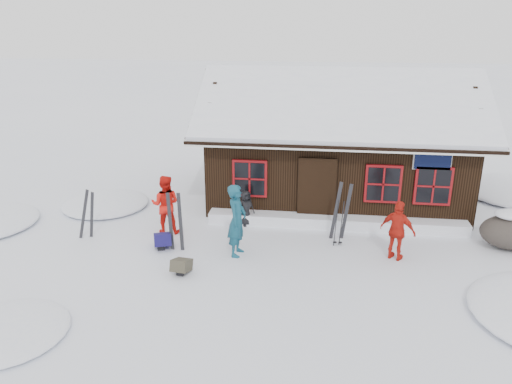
{
  "coord_description": "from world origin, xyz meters",
  "views": [
    {
      "loc": [
        0.96,
        -11.6,
        5.93
      ],
      "look_at": [
        -0.77,
        1.39,
        1.3
      ],
      "focal_mm": 35.0,
      "sensor_mm": 36.0,
      "label": 1
    }
  ],
  "objects_px": {
    "skier_orange_right": "(398,231)",
    "boulder": "(512,231)",
    "skier_teal": "(237,220)",
    "backpack_olive": "(182,268)",
    "backpack_blue": "(163,242)",
    "skier_orange_left": "(165,204)",
    "ski_poles": "(339,224)",
    "ski_pair_left": "(88,215)",
    "skier_crouched": "(246,208)"
  },
  "relations": [
    {
      "from": "skier_orange_right",
      "to": "boulder",
      "type": "relative_size",
      "value": 0.97
    },
    {
      "from": "skier_teal",
      "to": "skier_orange_right",
      "type": "bearing_deg",
      "value": -79.45
    },
    {
      "from": "skier_teal",
      "to": "backpack_olive",
      "type": "relative_size",
      "value": 3.67
    },
    {
      "from": "backpack_blue",
      "to": "backpack_olive",
      "type": "bearing_deg",
      "value": -76.09
    },
    {
      "from": "skier_teal",
      "to": "skier_orange_right",
      "type": "distance_m",
      "value": 4.1
    },
    {
      "from": "skier_orange_left",
      "to": "ski_poles",
      "type": "xyz_separation_m",
      "value": [
        4.9,
        -0.26,
        -0.22
      ]
    },
    {
      "from": "ski_pair_left",
      "to": "backpack_blue",
      "type": "height_order",
      "value": "ski_pair_left"
    },
    {
      "from": "ski_pair_left",
      "to": "skier_teal",
      "type": "bearing_deg",
      "value": 0.33
    },
    {
      "from": "skier_crouched",
      "to": "ski_pair_left",
      "type": "height_order",
      "value": "ski_pair_left"
    },
    {
      "from": "skier_orange_left",
      "to": "backpack_blue",
      "type": "xyz_separation_m",
      "value": [
        0.2,
        -1.04,
        -0.7
      ]
    },
    {
      "from": "skier_teal",
      "to": "skier_orange_left",
      "type": "bearing_deg",
      "value": 69.72
    },
    {
      "from": "skier_orange_left",
      "to": "boulder",
      "type": "xyz_separation_m",
      "value": [
        9.52,
        0.21,
        -0.37
      ]
    },
    {
      "from": "skier_crouched",
      "to": "backpack_blue",
      "type": "relative_size",
      "value": 1.81
    },
    {
      "from": "ski_poles",
      "to": "backpack_olive",
      "type": "height_order",
      "value": "ski_poles"
    },
    {
      "from": "skier_orange_right",
      "to": "backpack_olive",
      "type": "xyz_separation_m",
      "value": [
        -5.27,
        -1.46,
        -0.65
      ]
    },
    {
      "from": "skier_orange_left",
      "to": "boulder",
      "type": "bearing_deg",
      "value": 176.92
    },
    {
      "from": "backpack_olive",
      "to": "ski_poles",
      "type": "bearing_deg",
      "value": 35.91
    },
    {
      "from": "boulder",
      "to": "backpack_blue",
      "type": "height_order",
      "value": "boulder"
    },
    {
      "from": "boulder",
      "to": "backpack_blue",
      "type": "distance_m",
      "value": 9.41
    },
    {
      "from": "skier_crouched",
      "to": "backpack_olive",
      "type": "xyz_separation_m",
      "value": [
        -1.11,
        -3.17,
        -0.4
      ]
    },
    {
      "from": "skier_teal",
      "to": "skier_orange_left",
      "type": "relative_size",
      "value": 1.13
    },
    {
      "from": "ski_poles",
      "to": "backpack_blue",
      "type": "distance_m",
      "value": 4.79
    },
    {
      "from": "boulder",
      "to": "backpack_olive",
      "type": "xyz_separation_m",
      "value": [
        -8.42,
        -2.57,
        -0.34
      ]
    },
    {
      "from": "skier_crouched",
      "to": "backpack_blue",
      "type": "bearing_deg",
      "value": -177.47
    },
    {
      "from": "ski_poles",
      "to": "skier_orange_right",
      "type": "bearing_deg",
      "value": -23.47
    },
    {
      "from": "skier_teal",
      "to": "backpack_blue",
      "type": "relative_size",
      "value": 3.25
    },
    {
      "from": "skier_orange_left",
      "to": "ski_pair_left",
      "type": "height_order",
      "value": "skier_orange_left"
    },
    {
      "from": "skier_teal",
      "to": "skier_crouched",
      "type": "distance_m",
      "value": 2.03
    },
    {
      "from": "backpack_blue",
      "to": "ski_pair_left",
      "type": "bearing_deg",
      "value": 151.1
    },
    {
      "from": "skier_crouched",
      "to": "ski_pair_left",
      "type": "xyz_separation_m",
      "value": [
        -4.23,
        -1.52,
        0.16
      ]
    },
    {
      "from": "skier_orange_right",
      "to": "ski_poles",
      "type": "bearing_deg",
      "value": 6.4
    },
    {
      "from": "backpack_olive",
      "to": "ski_pair_left",
      "type": "bearing_deg",
      "value": 159.19
    },
    {
      "from": "skier_teal",
      "to": "skier_orange_right",
      "type": "relative_size",
      "value": 1.22
    },
    {
      "from": "skier_teal",
      "to": "boulder",
      "type": "height_order",
      "value": "skier_teal"
    },
    {
      "from": "boulder",
      "to": "skier_crouched",
      "type": "bearing_deg",
      "value": 175.27
    },
    {
      "from": "skier_teal",
      "to": "skier_orange_left",
      "type": "height_order",
      "value": "skier_teal"
    },
    {
      "from": "skier_orange_left",
      "to": "backpack_olive",
      "type": "relative_size",
      "value": 3.26
    },
    {
      "from": "boulder",
      "to": "ski_pair_left",
      "type": "bearing_deg",
      "value": -175.49
    },
    {
      "from": "boulder",
      "to": "backpack_blue",
      "type": "bearing_deg",
      "value": -172.36
    },
    {
      "from": "ski_pair_left",
      "to": "backpack_olive",
      "type": "xyz_separation_m",
      "value": [
        3.13,
        -1.65,
        -0.56
      ]
    },
    {
      "from": "ski_pair_left",
      "to": "ski_poles",
      "type": "distance_m",
      "value": 6.95
    },
    {
      "from": "skier_orange_left",
      "to": "ski_poles",
      "type": "relative_size",
      "value": 1.27
    },
    {
      "from": "ski_poles",
      "to": "backpack_olive",
      "type": "bearing_deg",
      "value": -151.17
    },
    {
      "from": "ski_pair_left",
      "to": "backpack_blue",
      "type": "bearing_deg",
      "value": -2.17
    },
    {
      "from": "backpack_olive",
      "to": "backpack_blue",
      "type": "bearing_deg",
      "value": 131.27
    },
    {
      "from": "skier_teal",
      "to": "backpack_blue",
      "type": "distance_m",
      "value": 2.22
    },
    {
      "from": "ski_poles",
      "to": "boulder",
      "type": "bearing_deg",
      "value": 5.81
    },
    {
      "from": "skier_orange_left",
      "to": "ski_pair_left",
      "type": "xyz_separation_m",
      "value": [
        -2.03,
        -0.7,
        -0.16
      ]
    },
    {
      "from": "skier_orange_right",
      "to": "backpack_olive",
      "type": "relative_size",
      "value": 3.02
    },
    {
      "from": "skier_teal",
      "to": "backpack_blue",
      "type": "height_order",
      "value": "skier_teal"
    }
  ]
}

